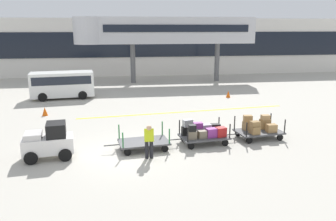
% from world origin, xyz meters
% --- Properties ---
extents(ground_plane, '(120.00, 120.00, 0.00)m').
position_xyz_m(ground_plane, '(0.00, 0.00, 0.00)').
color(ground_plane, '#B2ADA0').
extents(apron_lead_line, '(14.23, 1.79, 0.01)m').
position_xyz_m(apron_lead_line, '(3.96, 7.13, 0.00)').
color(apron_lead_line, yellow).
rests_on(apron_lead_line, ground_plane).
extents(terminal_building, '(58.55, 2.51, 6.52)m').
position_xyz_m(terminal_building, '(0.00, 25.98, 3.27)').
color(terminal_building, silver).
rests_on(terminal_building, ground_plane).
extents(jet_bridge, '(18.06, 3.00, 6.52)m').
position_xyz_m(jet_bridge, '(3.75, 19.99, 5.16)').
color(jet_bridge, '#B7B7BC').
rests_on(jet_bridge, ground_plane).
extents(baggage_tug, '(2.22, 1.46, 1.58)m').
position_xyz_m(baggage_tug, '(-3.48, -0.16, 0.75)').
color(baggage_tug, white).
rests_on(baggage_tug, ground_plane).
extents(baggage_cart_lead, '(3.07, 1.68, 1.10)m').
position_xyz_m(baggage_cart_lead, '(0.64, 0.36, 0.35)').
color(baggage_cart_lead, '#4C4C4F').
rests_on(baggage_cart_lead, ground_plane).
extents(baggage_cart_middle, '(3.07, 1.68, 1.18)m').
position_xyz_m(baggage_cart_middle, '(3.60, 0.76, 0.57)').
color(baggage_cart_middle, '#4C4C4F').
rests_on(baggage_cart_middle, ground_plane).
extents(baggage_cart_tail, '(3.07, 1.68, 1.16)m').
position_xyz_m(baggage_cart_tail, '(6.60, 1.13, 0.55)').
color(baggage_cart_tail, '#4C4C4F').
rests_on(baggage_cart_tail, ground_plane).
extents(baggage_handler, '(0.41, 0.45, 1.56)m').
position_xyz_m(baggage_handler, '(0.79, -0.85, 0.87)').
color(baggage_handler, black).
rests_on(baggage_handler, ground_plane).
extents(shuttle_van, '(5.00, 2.49, 2.10)m').
position_xyz_m(shuttle_van, '(-4.86, 12.97, 1.23)').
color(shuttle_van, white).
rests_on(shuttle_van, ground_plane).
extents(safety_cone_near, '(0.36, 0.36, 0.55)m').
position_xyz_m(safety_cone_near, '(-5.20, 7.49, 0.28)').
color(safety_cone_near, '#EA590F').
rests_on(safety_cone_near, ground_plane).
extents(safety_cone_far, '(0.36, 0.36, 0.55)m').
position_xyz_m(safety_cone_far, '(8.33, 11.36, 0.28)').
color(safety_cone_far, '#EA590F').
rests_on(safety_cone_far, ground_plane).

